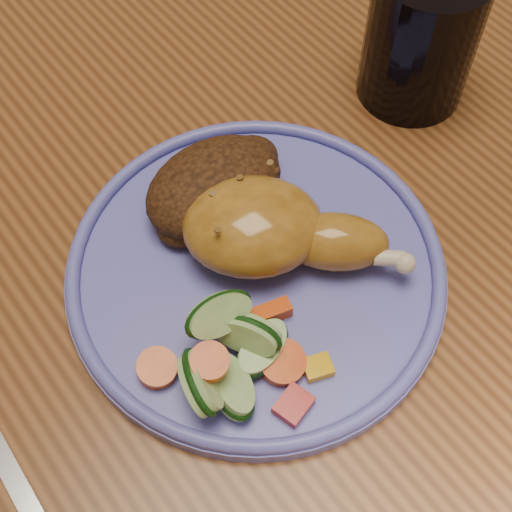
{
  "coord_description": "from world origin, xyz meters",
  "views": [
    {
      "loc": [
        -0.22,
        -0.3,
        1.19
      ],
      "look_at": [
        -0.06,
        -0.1,
        0.78
      ],
      "focal_mm": 50.0,
      "sensor_mm": 36.0,
      "label": 1
    }
  ],
  "objects": [
    {
      "name": "vegetable_pile",
      "position": [
        -0.12,
        -0.15,
        0.78
      ],
      "size": [
        0.11,
        0.1,
        0.05
      ],
      "color": "#A50A05",
      "rests_on": "plate"
    },
    {
      "name": "ground",
      "position": [
        0.0,
        0.0,
        0.0
      ],
      "size": [
        4.0,
        4.0,
        0.0
      ],
      "primitive_type": "plane",
      "color": "#522F1C",
      "rests_on": "ground"
    },
    {
      "name": "drinking_glass",
      "position": [
        0.15,
        -0.04,
        0.81
      ],
      "size": [
        0.09,
        0.09,
        0.11
      ],
      "primitive_type": "cylinder",
      "color": "black",
      "rests_on": "dining_table"
    },
    {
      "name": "plate_rim",
      "position": [
        -0.06,
        -0.1,
        0.77
      ],
      "size": [
        0.26,
        0.26,
        0.01
      ],
      "primitive_type": "torus",
      "color": "#595ABF",
      "rests_on": "plate"
    },
    {
      "name": "dining_table",
      "position": [
        0.0,
        0.0,
        0.67
      ],
      "size": [
        0.9,
        1.4,
        0.75
      ],
      "color": "brown",
      "rests_on": "ground"
    },
    {
      "name": "chicken_leg",
      "position": [
        -0.04,
        -0.1,
        0.79
      ],
      "size": [
        0.14,
        0.15,
        0.05
      ],
      "color": "#AF7724",
      "rests_on": "plate"
    },
    {
      "name": "plate",
      "position": [
        -0.06,
        -0.1,
        0.76
      ],
      "size": [
        0.26,
        0.26,
        0.01
      ],
      "primitive_type": "cylinder",
      "color": "#595ABF",
      "rests_on": "dining_table"
    },
    {
      "name": "rice_pilaf",
      "position": [
        -0.05,
        -0.04,
        0.78
      ],
      "size": [
        0.11,
        0.08,
        0.05
      ],
      "color": "#402310",
      "rests_on": "plate"
    }
  ]
}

